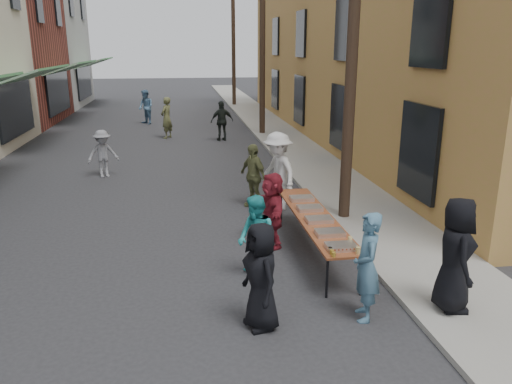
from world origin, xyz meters
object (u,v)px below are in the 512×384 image
object	(u,v)px
guest_front_c	(256,238)
serving_table	(315,218)
guest_front_a	(261,276)
utility_pole_mid	(262,34)
utility_pole_near	(354,20)
catering_tray_sausage	(341,247)
utility_pole_far	(233,38)
server	(455,255)

from	to	relation	value
guest_front_c	serving_table	bearing A→B (deg)	107.79
guest_front_a	guest_front_c	distance (m)	1.57
guest_front_a	guest_front_c	size ratio (longest dim) A/B	1.05
utility_pole_mid	serving_table	world-z (taller)	utility_pole_mid
utility_pole_mid	utility_pole_near	bearing A→B (deg)	-90.00
serving_table	catering_tray_sausage	size ratio (longest dim) A/B	8.00
serving_table	guest_front_a	bearing A→B (deg)	-120.09
utility_pole_far	guest_front_c	world-z (taller)	utility_pole_far
serving_table	server	distance (m)	3.03
utility_pole_near	utility_pole_mid	size ratio (longest dim) A/B	1.00
guest_front_a	utility_pole_mid	bearing A→B (deg)	154.82
utility_pole_far	guest_front_a	distance (m)	28.73
utility_pole_near	server	bearing A→B (deg)	-87.18
serving_table	guest_front_c	distance (m)	1.67
utility_pole_mid	guest_front_a	distance (m)	16.99
utility_pole_mid	catering_tray_sausage	size ratio (longest dim) A/B	18.00
server	guest_front_c	bearing A→B (deg)	71.26
serving_table	server	xyz separation A→B (m)	(1.43, -2.65, 0.27)
guest_front_a	server	distance (m)	2.93
serving_table	utility_pole_mid	bearing A→B (deg)	84.98
guest_front_a	utility_pole_far	bearing A→B (deg)	158.76
guest_front_a	server	bearing A→B (deg)	72.57
catering_tray_sausage	guest_front_c	size ratio (longest dim) A/B	0.33
server	serving_table	bearing A→B (deg)	40.37
utility_pole_near	guest_front_a	size ratio (longest dim) A/B	5.61
utility_pole_far	server	distance (m)	28.66
utility_pole_mid	guest_front_a	world-z (taller)	utility_pole_mid
serving_table	server	size ratio (longest dim) A/B	2.27
utility_pole_mid	server	bearing A→B (deg)	-89.24
utility_pole_mid	serving_table	distance (m)	14.35
catering_tray_sausage	guest_front_a	world-z (taller)	guest_front_a
utility_pole_far	catering_tray_sausage	xyz separation A→B (m)	(-1.21, -27.44, -3.71)
serving_table	guest_front_a	xyz separation A→B (m)	(-1.49, -2.57, 0.09)
utility_pole_near	server	world-z (taller)	utility_pole_near
catering_tray_sausage	serving_table	bearing A→B (deg)	90.00
utility_pole_mid	utility_pole_far	world-z (taller)	same
utility_pole_mid	serving_table	size ratio (longest dim) A/B	2.25
utility_pole_far	guest_front_c	size ratio (longest dim) A/B	5.91
utility_pole_mid	guest_front_c	bearing A→B (deg)	-99.72
guest_front_a	server	xyz separation A→B (m)	(2.92, -0.08, 0.18)
utility_pole_near	guest_front_a	xyz separation A→B (m)	(-2.70, -4.36, -3.70)
utility_pole_far	guest_front_a	size ratio (longest dim) A/B	5.61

